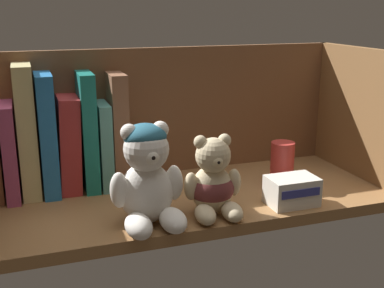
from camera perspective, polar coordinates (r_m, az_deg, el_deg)
name	(u,v)px	position (r cm, az deg, el deg)	size (l,w,h in cm)	color
shelf_board	(189,201)	(88.51, -0.31, -6.57)	(69.12, 27.64, 2.00)	olive
shelf_back_panel	(166,116)	(97.96, -3.03, 3.24)	(71.52, 1.20, 26.87)	brown
shelf_side_panel_right	(362,118)	(101.28, 19.01, 2.81)	(1.60, 30.04, 26.87)	olive
book_1	(10,149)	(91.91, -20.27, -0.54)	(2.26, 13.19, 16.75)	#A24270
book_2	(27,130)	(91.07, -18.54, 1.55)	(3.12, 11.30, 23.11)	#CBBF80
book_3	(47,133)	(91.32, -16.41, 1.24)	(2.83, 12.21, 21.48)	#2570B5
book_4	(68,143)	(92.05, -14.10, 0.15)	(3.59, 10.32, 17.22)	#AA2D2D
book_5	(87,130)	(91.86, -12.05, 1.57)	(2.56, 11.42, 21.33)	#19756A
book_6	(102,144)	(92.91, -10.29, 0.05)	(2.17, 11.45, 15.75)	teal
book_7	(117,129)	(92.71, -8.61, 1.73)	(2.87, 9.21, 20.86)	brown
teddy_bear_larger	(147,178)	(74.89, -5.17, -3.88)	(11.62, 11.80, 15.92)	white
teddy_bear_smaller	(213,183)	(79.15, 2.43, -4.57)	(9.61, 10.09, 13.10)	beige
pillar_candle	(281,163)	(94.24, 10.23, -2.13)	(4.41, 4.41, 8.16)	#C63833
small_product_box	(292,191)	(85.31, 11.44, -5.31)	(8.25, 5.84, 4.83)	silver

